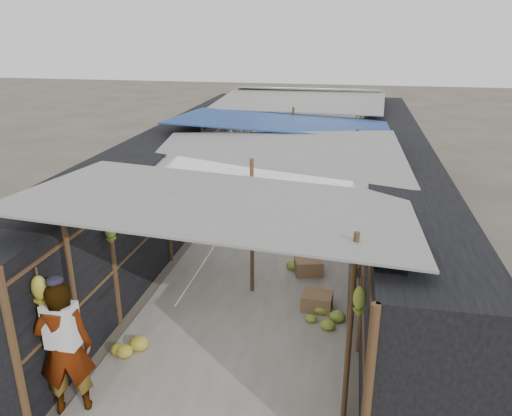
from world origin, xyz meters
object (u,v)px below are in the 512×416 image
Objects in this scene: crate_near at (308,267)px; black_basin at (331,222)px; vendor_seated at (337,192)px; vendor_elderly at (65,348)px; shopper_blue at (265,193)px.

black_basin is at bearing 68.49° from crate_near.
black_basin is 0.58× the size of vendor_seated.
vendor_elderly reaches higher than crate_near.
vendor_seated is (3.07, 8.52, -0.47)m from vendor_elderly.
vendor_seated is at bearing 69.70° from crate_near.
black_basin is 1.84m from shopper_blue.
vendor_elderly is (-3.01, -7.20, 0.86)m from black_basin.
shopper_blue reaches higher than black_basin.
vendor_elderly is at bearing -130.28° from shopper_blue.
vendor_seated is (0.39, 4.11, 0.31)m from crate_near.
vendor_elderly is 2.00× the size of vendor_seated.
crate_near is 0.37× the size of shopper_blue.
crate_near is 0.99× the size of black_basin.
shopper_blue is 1.53× the size of vendor_seated.
vendor_elderly is 7.37m from shopper_blue.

